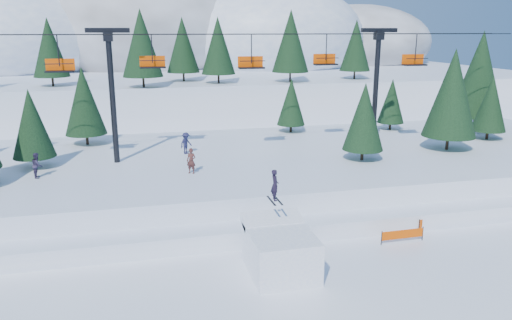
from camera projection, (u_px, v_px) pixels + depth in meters
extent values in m
plane|color=white|center=(296.00, 288.00, 25.22)|extent=(160.00, 160.00, 0.00)
cube|color=white|center=(229.00, 170.00, 41.82)|extent=(70.00, 22.00, 2.50)
cube|color=white|center=(258.00, 221.00, 32.60)|extent=(70.00, 6.00, 1.10)
cube|color=white|center=(177.00, 86.00, 88.36)|extent=(110.00, 60.00, 6.00)
ellipsoid|color=white|center=(4.00, 37.00, 83.56)|extent=(36.00, 32.40, 19.80)
ellipsoid|color=#605B59|center=(138.00, 26.00, 93.78)|extent=(44.00, 39.60, 26.40)
ellipsoid|color=white|center=(272.00, 36.00, 92.22)|extent=(34.00, 30.60, 19.72)
ellipsoid|color=#605B59|center=(357.00, 42.00, 102.77)|extent=(30.00, 27.00, 15.00)
cylinder|color=black|center=(144.00, 82.00, 58.92)|extent=(0.26, 0.26, 1.26)
cone|color=#1C3E1D|center=(141.00, 43.00, 57.78)|extent=(4.70, 4.70, 7.77)
cylinder|color=black|center=(219.00, 79.00, 63.69)|extent=(0.26, 0.26, 1.15)
cone|color=#1C3E1D|center=(218.00, 46.00, 62.64)|extent=(4.28, 4.28, 7.08)
cylinder|color=black|center=(290.00, 77.00, 65.26)|extent=(0.26, 0.26, 1.28)
cone|color=#1C3E1D|center=(291.00, 41.00, 64.09)|extent=(4.77, 4.77, 7.89)
cylinder|color=black|center=(53.00, 81.00, 60.26)|extent=(0.26, 0.26, 1.13)
cone|color=#1C3E1D|center=(49.00, 47.00, 59.23)|extent=(4.20, 4.20, 6.94)
cylinder|color=black|center=(354.00, 75.00, 69.16)|extent=(0.26, 0.26, 1.12)
cone|color=#1C3E1D|center=(356.00, 45.00, 68.15)|extent=(4.17, 4.17, 6.89)
cylinder|color=black|center=(184.00, 77.00, 66.19)|extent=(0.26, 0.26, 1.16)
cone|color=#1C3E1D|center=(183.00, 45.00, 65.14)|extent=(4.30, 4.30, 7.11)
cube|color=white|center=(281.00, 253.00, 26.55)|extent=(3.35, 4.13, 2.26)
cube|color=white|center=(272.00, 220.00, 27.92)|extent=(3.35, 1.45, 0.81)
imported|color=black|center=(275.00, 185.00, 27.24)|extent=(0.46, 0.66, 1.75)
cube|color=black|center=(271.00, 201.00, 27.42)|extent=(0.11, 1.65, 0.03)
cube|color=black|center=(278.00, 200.00, 27.51)|extent=(0.11, 1.65, 0.03)
cylinder|color=black|center=(113.00, 99.00, 38.17)|extent=(0.44, 0.44, 10.00)
cube|color=black|center=(108.00, 30.00, 36.87)|extent=(3.20, 0.35, 0.35)
cube|color=black|center=(108.00, 37.00, 36.99)|extent=(0.70, 0.70, 0.70)
cylinder|color=black|center=(376.00, 91.00, 43.21)|extent=(0.44, 0.44, 10.00)
cube|color=black|center=(379.00, 30.00, 41.91)|extent=(3.20, 0.35, 0.35)
cube|color=black|center=(379.00, 36.00, 42.03)|extent=(0.70, 0.70, 0.70)
cylinder|color=black|center=(256.00, 34.00, 38.34)|extent=(46.00, 0.06, 0.06)
cylinder|color=black|center=(249.00, 34.00, 40.60)|extent=(46.00, 0.06, 0.06)
cylinder|color=black|center=(58.00, 51.00, 35.32)|extent=(0.08, 0.08, 2.20)
cube|color=black|center=(60.00, 71.00, 35.69)|extent=(2.00, 0.75, 0.12)
cube|color=#E14802|center=(60.00, 65.00, 35.93)|extent=(2.00, 0.10, 0.85)
cylinder|color=black|center=(59.00, 64.00, 35.22)|extent=(2.00, 0.06, 0.06)
cylinder|color=black|center=(152.00, 49.00, 39.09)|extent=(0.08, 0.08, 2.20)
cube|color=black|center=(153.00, 67.00, 39.46)|extent=(2.00, 0.75, 0.12)
cube|color=#E14802|center=(152.00, 61.00, 39.70)|extent=(2.00, 0.10, 0.85)
cylinder|color=black|center=(153.00, 61.00, 38.99)|extent=(2.00, 0.06, 0.06)
cylinder|color=black|center=(251.00, 49.00, 38.54)|extent=(0.08, 0.08, 2.20)
cube|color=black|center=(252.00, 68.00, 38.91)|extent=(2.00, 0.75, 0.12)
cube|color=#E14802|center=(250.00, 62.00, 39.16)|extent=(2.00, 0.10, 0.85)
cylinder|color=black|center=(253.00, 61.00, 38.44)|extent=(2.00, 0.06, 0.06)
cylinder|color=black|center=(326.00, 47.00, 42.43)|extent=(0.08, 0.08, 2.20)
cube|color=black|center=(326.00, 64.00, 42.80)|extent=(2.00, 0.75, 0.12)
cube|color=#E14802|center=(324.00, 59.00, 43.04)|extent=(2.00, 0.10, 0.85)
cylinder|color=black|center=(327.00, 58.00, 42.33)|extent=(2.00, 0.06, 0.06)
cylinder|color=black|center=(416.00, 47.00, 41.79)|extent=(0.08, 0.08, 2.20)
cube|color=black|center=(415.00, 65.00, 42.16)|extent=(2.00, 0.75, 0.12)
cube|color=#E14802|center=(413.00, 59.00, 42.40)|extent=(2.00, 0.10, 0.85)
cylinder|color=black|center=(417.00, 59.00, 41.69)|extent=(2.00, 0.06, 0.06)
cylinder|color=black|center=(447.00, 143.00, 43.37)|extent=(0.26, 0.26, 1.21)
cone|color=#1C3E1D|center=(452.00, 93.00, 42.27)|extent=(4.50, 4.50, 7.45)
cylinder|color=black|center=(487.00, 135.00, 47.49)|extent=(0.26, 0.26, 0.85)
cone|color=#1C3E1D|center=(491.00, 103.00, 46.73)|extent=(3.14, 3.14, 5.20)
cylinder|color=black|center=(474.00, 123.00, 52.22)|extent=(0.26, 0.26, 1.41)
cone|color=#1C3E1D|center=(480.00, 74.00, 50.94)|extent=(5.25, 5.25, 8.68)
cylinder|color=black|center=(390.00, 126.00, 52.20)|extent=(0.26, 0.26, 0.74)
cone|color=#1C3E1D|center=(392.00, 101.00, 51.53)|extent=(2.74, 2.74, 4.53)
cylinder|color=black|center=(87.00, 139.00, 45.31)|extent=(0.26, 0.26, 0.98)
cone|color=#1C3E1D|center=(84.00, 101.00, 44.42)|extent=(3.64, 3.64, 6.02)
cylinder|color=black|center=(291.00, 128.00, 50.89)|extent=(0.26, 0.26, 0.76)
cone|color=#1C3E1D|center=(291.00, 102.00, 50.20)|extent=(2.84, 2.84, 4.70)
cylinder|color=black|center=(36.00, 162.00, 37.80)|extent=(0.26, 0.26, 0.84)
cone|color=#1C3E1D|center=(31.00, 123.00, 37.04)|extent=(3.10, 3.10, 5.13)
cylinder|color=black|center=(362.00, 155.00, 39.95)|extent=(0.26, 0.26, 0.87)
cone|color=#1C3E1D|center=(364.00, 117.00, 39.17)|extent=(3.22, 3.22, 5.32)
imported|color=#1C342F|center=(374.00, 129.00, 47.92)|extent=(1.07, 0.98, 1.84)
imported|color=#322A47|center=(37.00, 165.00, 35.15)|extent=(0.75, 0.92, 1.78)
imported|color=#212143|center=(186.00, 143.00, 41.81)|extent=(1.35, 1.26, 1.83)
imported|color=#4B2622|center=(191.00, 161.00, 36.11)|extent=(0.81, 0.72, 1.86)
cylinder|color=black|center=(382.00, 238.00, 30.11)|extent=(0.06, 0.06, 0.90)
cylinder|color=black|center=(423.00, 233.00, 30.79)|extent=(0.06, 0.06, 0.90)
cube|color=#E14802|center=(402.00, 234.00, 30.43)|extent=(2.80, 0.08, 0.55)
cylinder|color=black|center=(419.00, 226.00, 31.96)|extent=(0.06, 0.06, 0.90)
cylinder|color=black|center=(443.00, 216.00, 33.64)|extent=(0.06, 0.06, 0.90)
cube|color=#E14802|center=(432.00, 220.00, 32.77)|extent=(2.56, 1.20, 0.55)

